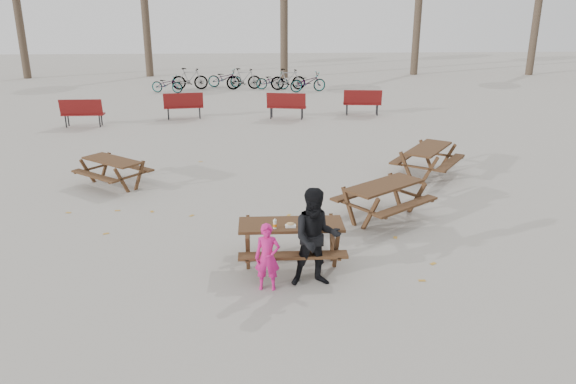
{
  "coord_description": "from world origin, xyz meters",
  "views": [
    {
      "loc": [
        -0.52,
        -8.92,
        4.44
      ],
      "look_at": [
        0.0,
        1.0,
        1.0
      ],
      "focal_mm": 35.0,
      "sensor_mm": 36.0,
      "label": 1
    }
  ],
  "objects_px": {
    "picnic_table_east": "(384,201)",
    "picnic_table_north": "(113,173)",
    "adult": "(316,238)",
    "picnic_table_far": "(427,162)",
    "food_tray": "(291,226)",
    "main_picnic_table": "(291,233)",
    "child": "(267,257)",
    "soda_bottle": "(275,224)"
  },
  "relations": [
    {
      "from": "main_picnic_table",
      "to": "food_tray",
      "type": "relative_size",
      "value": 10.0
    },
    {
      "from": "food_tray",
      "to": "soda_bottle",
      "type": "relative_size",
      "value": 1.06
    },
    {
      "from": "picnic_table_east",
      "to": "child",
      "type": "bearing_deg",
      "value": -167.67
    },
    {
      "from": "picnic_table_north",
      "to": "soda_bottle",
      "type": "bearing_deg",
      "value": -12.1
    },
    {
      "from": "food_tray",
      "to": "picnic_table_north",
      "type": "relative_size",
      "value": 0.11
    },
    {
      "from": "picnic_table_east",
      "to": "picnic_table_north",
      "type": "distance_m",
      "value": 6.72
    },
    {
      "from": "child",
      "to": "adult",
      "type": "bearing_deg",
      "value": 12.44
    },
    {
      "from": "food_tray",
      "to": "adult",
      "type": "relative_size",
      "value": 0.11
    },
    {
      "from": "picnic_table_north",
      "to": "picnic_table_far",
      "type": "distance_m",
      "value": 8.04
    },
    {
      "from": "picnic_table_north",
      "to": "picnic_table_far",
      "type": "xyz_separation_m",
      "value": [
        8.03,
        0.44,
        0.04
      ]
    },
    {
      "from": "picnic_table_east",
      "to": "soda_bottle",
      "type": "bearing_deg",
      "value": -173.2
    },
    {
      "from": "main_picnic_table",
      "to": "picnic_table_east",
      "type": "bearing_deg",
      "value": 44.85
    },
    {
      "from": "main_picnic_table",
      "to": "soda_bottle",
      "type": "relative_size",
      "value": 10.59
    },
    {
      "from": "picnic_table_north",
      "to": "child",
      "type": "bearing_deg",
      "value": -16.59
    },
    {
      "from": "child",
      "to": "adult",
      "type": "relative_size",
      "value": 0.67
    },
    {
      "from": "adult",
      "to": "picnic_table_east",
      "type": "xyz_separation_m",
      "value": [
        1.72,
        2.81,
        -0.44
      ]
    },
    {
      "from": "adult",
      "to": "picnic_table_far",
      "type": "bearing_deg",
      "value": 55.24
    },
    {
      "from": "main_picnic_table",
      "to": "child",
      "type": "relative_size",
      "value": 1.62
    },
    {
      "from": "soda_bottle",
      "to": "picnic_table_far",
      "type": "bearing_deg",
      "value": 51.47
    },
    {
      "from": "soda_bottle",
      "to": "child",
      "type": "distance_m",
      "value": 0.72
    },
    {
      "from": "food_tray",
      "to": "picnic_table_far",
      "type": "relative_size",
      "value": 0.1
    },
    {
      "from": "food_tray",
      "to": "main_picnic_table",
      "type": "bearing_deg",
      "value": 83.55
    },
    {
      "from": "picnic_table_north",
      "to": "adult",
      "type": "bearing_deg",
      "value": -10.77
    },
    {
      "from": "picnic_table_far",
      "to": "adult",
      "type": "bearing_deg",
      "value": -176.57
    },
    {
      "from": "child",
      "to": "picnic_table_far",
      "type": "height_order",
      "value": "child"
    },
    {
      "from": "soda_bottle",
      "to": "picnic_table_far",
      "type": "height_order",
      "value": "soda_bottle"
    },
    {
      "from": "picnic_table_east",
      "to": "picnic_table_north",
      "type": "height_order",
      "value": "picnic_table_east"
    },
    {
      "from": "picnic_table_far",
      "to": "food_tray",
      "type": "bearing_deg",
      "value": 177.87
    },
    {
      "from": "child",
      "to": "picnic_table_far",
      "type": "relative_size",
      "value": 0.62
    },
    {
      "from": "food_tray",
      "to": "picnic_table_east",
      "type": "bearing_deg",
      "value": 46.73
    },
    {
      "from": "main_picnic_table",
      "to": "adult",
      "type": "height_order",
      "value": "adult"
    },
    {
      "from": "soda_bottle",
      "to": "child",
      "type": "relative_size",
      "value": 0.15
    },
    {
      "from": "main_picnic_table",
      "to": "picnic_table_far",
      "type": "relative_size",
      "value": 1.0
    },
    {
      "from": "soda_bottle",
      "to": "picnic_table_far",
      "type": "xyz_separation_m",
      "value": [
        4.16,
        5.22,
        -0.46
      ]
    },
    {
      "from": "soda_bottle",
      "to": "picnic_table_east",
      "type": "bearing_deg",
      "value": 43.96
    },
    {
      "from": "soda_bottle",
      "to": "child",
      "type": "bearing_deg",
      "value": -102.08
    },
    {
      "from": "picnic_table_far",
      "to": "child",
      "type": "bearing_deg",
      "value": 178.64
    },
    {
      "from": "main_picnic_table",
      "to": "soda_bottle",
      "type": "distance_m",
      "value": 0.44
    },
    {
      "from": "food_tray",
      "to": "picnic_table_north",
      "type": "height_order",
      "value": "food_tray"
    },
    {
      "from": "adult",
      "to": "main_picnic_table",
      "type": "bearing_deg",
      "value": 112.23
    },
    {
      "from": "soda_bottle",
      "to": "picnic_table_north",
      "type": "bearing_deg",
      "value": 128.97
    },
    {
      "from": "food_tray",
      "to": "adult",
      "type": "xyz_separation_m",
      "value": [
        0.38,
        -0.59,
        0.03
      ]
    }
  ]
}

